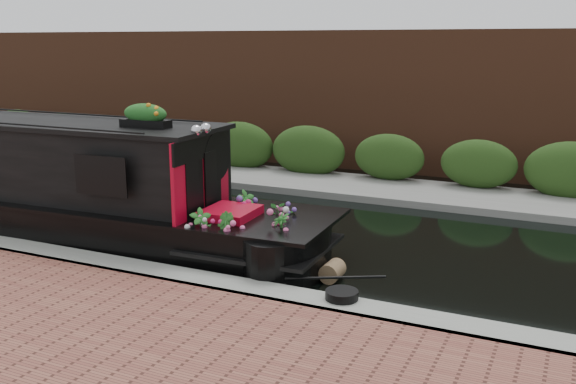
% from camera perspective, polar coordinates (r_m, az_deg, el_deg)
% --- Properties ---
extents(ground, '(80.00, 80.00, 0.00)m').
position_cam_1_polar(ground, '(13.37, -6.69, -2.85)').
color(ground, black).
rests_on(ground, ground).
extents(near_bank_coping, '(40.00, 0.60, 0.50)m').
position_cam_1_polar(near_bank_coping, '(10.85, -15.90, -7.16)').
color(near_bank_coping, gray).
rests_on(near_bank_coping, ground).
extents(far_bank_path, '(40.00, 2.40, 0.34)m').
position_cam_1_polar(far_bank_path, '(16.97, 0.74, 0.71)').
color(far_bank_path, gray).
rests_on(far_bank_path, ground).
extents(far_hedge, '(40.00, 1.10, 2.80)m').
position_cam_1_polar(far_hedge, '(17.78, 1.93, 1.28)').
color(far_hedge, '#244115').
rests_on(far_hedge, ground).
extents(far_brick_wall, '(40.00, 1.00, 8.00)m').
position_cam_1_polar(far_brick_wall, '(19.69, 4.33, 2.43)').
color(far_brick_wall, '#5A301E').
rests_on(far_brick_wall, ground).
extents(narrowboat, '(12.40, 2.66, 2.88)m').
position_cam_1_polar(narrowboat, '(13.72, -22.66, 0.31)').
color(narrowboat, black).
rests_on(narrowboat, ground).
extents(rope_fender, '(0.31, 0.42, 0.31)m').
position_cam_1_polar(rope_fender, '(10.21, 3.97, -7.03)').
color(rope_fender, brown).
rests_on(rope_fender, ground).
extents(coiled_mooring_rope, '(0.46, 0.46, 0.12)m').
position_cam_1_polar(coiled_mooring_rope, '(8.91, 4.80, -9.09)').
color(coiled_mooring_rope, black).
rests_on(coiled_mooring_rope, near_bank_coping).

